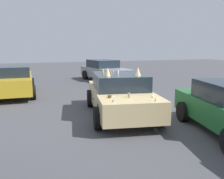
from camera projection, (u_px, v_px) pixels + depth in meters
name	position (u px, v px, depth m)	size (l,w,h in m)	color
ground_plane	(120.00, 115.00, 8.34)	(60.00, 60.00, 0.00)	#47474C
art_car_decorated	(120.00, 94.00, 8.26)	(4.62, 2.62, 1.66)	#D8BC7F
parked_sedan_near_right	(13.00, 81.00, 11.57)	(4.37, 2.04, 1.42)	gold
parked_sedan_row_back_center	(104.00, 70.00, 16.72)	(4.60, 2.52, 1.42)	gray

